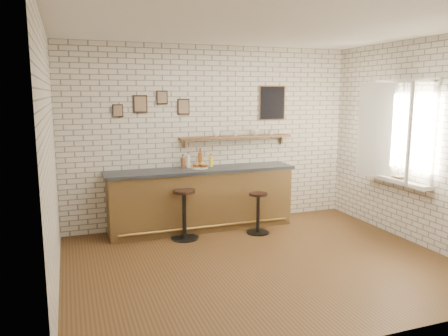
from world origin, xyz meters
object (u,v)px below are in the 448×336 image
Objects in this scene: ciabatta_sandwich at (200,165)px; book_upper at (394,176)px; book_lower at (395,178)px; bar_stool_right at (258,212)px; bitters_bottle_brown at (183,163)px; shelf_cup_d at (271,132)px; condiment_bottle_yellow at (211,161)px; bar_counter at (201,199)px; bar_stool_left at (184,213)px; sandwich_plate at (199,168)px; shelf_cup_c at (255,132)px; bitters_bottle_amber at (200,160)px; bitters_bottle_white at (188,162)px; shelf_cup_a at (216,134)px; shelf_cup_b at (235,133)px.

ciabatta_sandwich is 1.12× the size of book_upper.
bar_stool_right is at bearing 154.46° from book_lower.
bitters_bottle_brown is 1.03× the size of book_lower.
shelf_cup_d reaches higher than book_upper.
condiment_bottle_yellow is at bearing 130.61° from bar_stool_right.
bar_stool_left is at bearing -134.24° from bar_counter.
shelf_cup_d reaches higher than book_lower.
shelf_cup_d is at bearing 7.08° from sandwich_plate.
shelf_cup_c is at bearing 151.69° from shelf_cup_d.
bitters_bottle_brown is 0.30× the size of bar_stool_left.
sandwich_plate is at bearing -156.97° from condiment_bottle_yellow.
book_upper is (2.65, -1.53, -0.18)m from bitters_bottle_amber.
bitters_bottle_white is at bearing 150.04° from ciabatta_sandwich.
bitters_bottle_brown is at bearing 76.35° from bar_stool_left.
bar_counter is at bearing -144.70° from shelf_cup_a.
condiment_bottle_yellow is 1.22m from shelf_cup_d.
sandwich_plate reaches higher than bar_counter.
sandwich_plate is 1.09× the size of bitters_bottle_white.
shelf_cup_a is at bearing 121.68° from bar_stool_right.
book_upper is (3.07, -0.99, 0.55)m from bar_stool_left.
bar_stool_right is at bearing -41.32° from bitters_bottle_amber.
ciabatta_sandwich is at bearing 85.16° from shelf_cup_c.
shelf_cup_b is (0.46, 0.07, 0.45)m from condiment_bottle_yellow.
book_lower is (2.35, -1.62, -0.61)m from shelf_cup_a.
bar_counter is 0.64m from bitters_bottle_amber.
bar_stool_right is at bearing -34.39° from bar_counter.
bar_stool_right is at bearing -5.94° from bar_stool_left.
shelf_cup_d is (1.52, 0.07, 0.43)m from bitters_bottle_white.
shelf_cup_c reaches higher than bitters_bottle_amber.
bitters_bottle_amber is at bearing 130.19° from shelf_cup_b.
shelf_cup_d is (1.61, 0.07, 0.44)m from bitters_bottle_brown.
shelf_cup_b reaches higher than bitters_bottle_amber.
bitters_bottle_amber is at bearing 79.24° from bar_counter.
bar_stool_left is at bearing 174.06° from bar_stool_right.
bitters_bottle_amber is at bearing 165.15° from book_upper.
shelf_cup_c is at bearing 70.69° from bar_stool_right.
shelf_cup_a is (0.12, 0.07, 0.45)m from condiment_bottle_yellow.
bar_stool_left is (-0.22, -0.54, -0.70)m from bitters_bottle_white.
bar_counter is 9.95× the size of bitters_bottle_amber.
book_lower is at bearing -28.02° from bar_counter.
sandwich_plate is 0.89m from shelf_cup_b.
bar_counter is 3.06m from book_lower.
bar_stool_left is at bearing -103.65° from bitters_bottle_brown.
shelf_cup_d is 0.39× the size of book_upper.
shelf_cup_d is at bearing 7.14° from ciabatta_sandwich.
bar_stool_left is at bearing -131.38° from ciabatta_sandwich.
ciabatta_sandwich is 1.21× the size of condiment_bottle_yellow.
ciabatta_sandwich is at bearing -20.90° from bitters_bottle_brown.
ciabatta_sandwich is at bearing 158.83° from shelf_cup_d.
bar_counter is at bearing 151.59° from book_lower.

